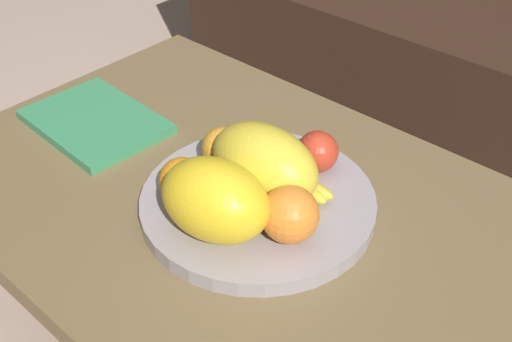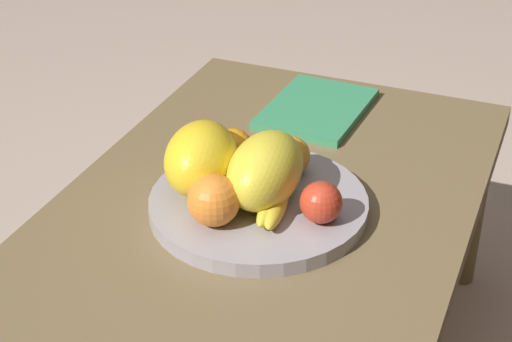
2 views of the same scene
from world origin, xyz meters
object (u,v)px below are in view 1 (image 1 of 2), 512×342
at_px(orange_left, 182,180).
at_px(magazine, 95,122).
at_px(fruit_bowl, 256,204).
at_px(couch, 506,34).
at_px(melon_large_front, 264,163).
at_px(orange_front, 223,148).
at_px(coffee_table, 240,220).
at_px(melon_smaller_beside, 215,200).
at_px(apple_front, 317,152).
at_px(orange_right, 290,214).
at_px(banana_bunch, 283,180).

height_order(orange_left, magazine, orange_left).
bearing_deg(fruit_bowl, couch, 93.96).
bearing_deg(melon_large_front, orange_front, 175.14).
relative_size(orange_left, magazine, 0.28).
distance_m(couch, fruit_bowl, 1.13).
bearing_deg(fruit_bowl, orange_front, 165.01).
relative_size(coffee_table, couch, 0.60).
relative_size(melon_smaller_beside, apple_front, 2.41).
xyz_separation_m(couch, magazine, (-0.30, -1.14, 0.13)).
relative_size(orange_right, magazine, 0.33).
bearing_deg(orange_right, couch, 98.33).
height_order(coffee_table, magazine, magazine).
bearing_deg(banana_bunch, melon_smaller_beside, -96.61).
distance_m(melon_smaller_beside, magazine, 0.40).
bearing_deg(melon_large_front, orange_left, -131.68).
bearing_deg(apple_front, fruit_bowl, -101.31).
distance_m(fruit_bowl, melon_large_front, 0.07).
xyz_separation_m(orange_front, apple_front, (0.12, 0.09, -0.00)).
bearing_deg(coffee_table, fruit_bowl, -6.44).
height_order(coffee_table, melon_smaller_beside, melon_smaller_beside).
distance_m(orange_left, magazine, 0.31).
height_order(fruit_bowl, melon_smaller_beside, melon_smaller_beside).
bearing_deg(orange_left, banana_bunch, 46.67).
relative_size(coffee_table, melon_large_front, 5.70).
relative_size(orange_left, banana_bunch, 0.44).
relative_size(fruit_bowl, banana_bunch, 2.30).
bearing_deg(magazine, melon_smaller_beside, -7.47).
height_order(coffee_table, couch, couch).
height_order(coffee_table, fruit_bowl, fruit_bowl).
xyz_separation_m(couch, orange_left, (-0.00, -1.19, 0.18)).
bearing_deg(couch, magazine, -104.69).
bearing_deg(orange_front, couch, 89.21).
height_order(fruit_bowl, apple_front, apple_front).
distance_m(coffee_table, fruit_bowl, 0.07).
distance_m(melon_large_front, apple_front, 0.11).
bearing_deg(magazine, orange_front, 12.23).
bearing_deg(magazine, banana_bunch, 11.02).
bearing_deg(coffee_table, orange_right, -15.92).
xyz_separation_m(melon_large_front, melon_smaller_beside, (0.01, -0.11, 0.00)).
height_order(couch, melon_large_front, couch).
distance_m(orange_front, orange_left, 0.10).
xyz_separation_m(fruit_bowl, magazine, (-0.38, -0.02, -0.00)).
relative_size(coffee_table, orange_right, 12.51).
relative_size(melon_smaller_beside, orange_front, 2.36).
relative_size(orange_right, apple_front, 1.23).
relative_size(apple_front, magazine, 0.27).
bearing_deg(melon_smaller_beside, orange_left, 168.18).
bearing_deg(melon_smaller_beside, couch, 94.08).
relative_size(couch, apple_front, 25.51).
bearing_deg(magazine, melon_large_front, 8.75).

